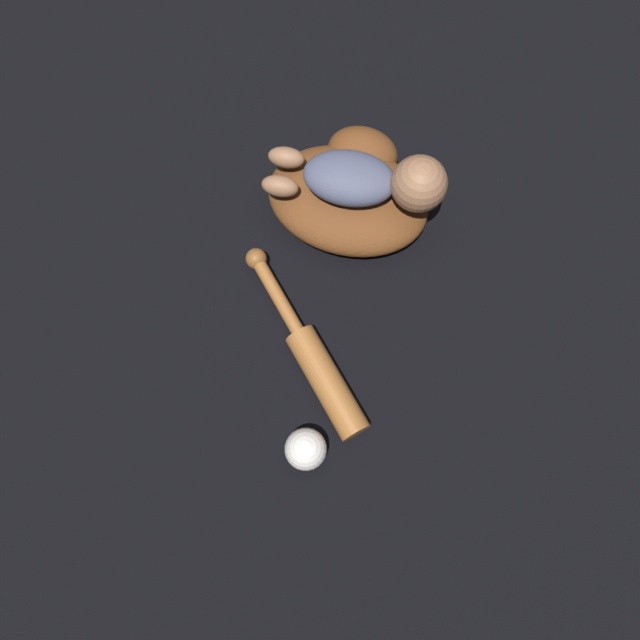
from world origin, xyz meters
The scene contains 5 objects.
ground_plane centered at (0.00, 0.00, 0.00)m, with size 6.00×6.00×0.00m, color black.
baseball_glove centered at (-0.03, -0.02, 0.05)m, with size 0.37×0.32×0.10m.
baby_figure centered at (0.01, -0.03, 0.15)m, with size 0.37×0.17×0.11m.
baseball_bat centered at (0.03, -0.38, 0.03)m, with size 0.36×0.30×0.06m.
baseball centered at (0.08, -0.55, 0.04)m, with size 0.08×0.08×0.08m.
Camera 1 is at (0.15, -0.65, 1.22)m, focal length 35.00 mm.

